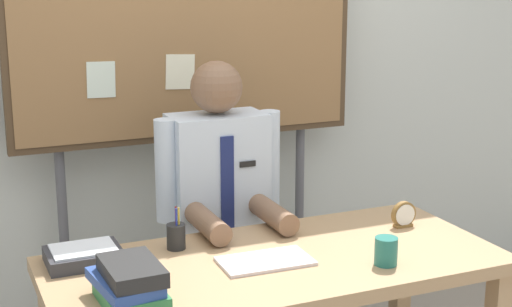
# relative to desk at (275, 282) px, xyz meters

# --- Properties ---
(back_wall) EXTENTS (6.40, 0.08, 2.70)m
(back_wall) POSITION_rel_desk_xyz_m (0.00, 1.15, 0.72)
(back_wall) COLOR silver
(back_wall) RESTS_ON ground_plane
(desk) EXTENTS (1.64, 0.74, 0.72)m
(desk) POSITION_rel_desk_xyz_m (0.00, 0.00, 0.00)
(desk) COLOR tan
(desk) RESTS_ON ground_plane
(person) EXTENTS (0.55, 0.56, 1.37)m
(person) POSITION_rel_desk_xyz_m (0.00, 0.57, 0.00)
(person) COLOR #2D2D33
(person) RESTS_ON ground_plane
(bulletin_board) EXTENTS (1.61, 0.09, 2.03)m
(bulletin_board) POSITION_rel_desk_xyz_m (-0.00, 0.95, 0.84)
(bulletin_board) COLOR #4C3823
(bulletin_board) RESTS_ON ground_plane
(book_stack) EXTENTS (0.21, 0.30, 0.13)m
(book_stack) POSITION_rel_desk_xyz_m (-0.57, -0.16, 0.15)
(book_stack) COLOR #337F47
(book_stack) RESTS_ON desk
(open_notebook) EXTENTS (0.33, 0.20, 0.01)m
(open_notebook) POSITION_rel_desk_xyz_m (-0.05, -0.02, 0.10)
(open_notebook) COLOR silver
(open_notebook) RESTS_ON desk
(desk_clock) EXTENTS (0.11, 0.04, 0.11)m
(desk_clock) POSITION_rel_desk_xyz_m (0.62, 0.11, 0.14)
(desk_clock) COLOR olive
(desk_clock) RESTS_ON desk
(coffee_mug) EXTENTS (0.08, 0.08, 0.10)m
(coffee_mug) POSITION_rel_desk_xyz_m (0.33, -0.20, 0.14)
(coffee_mug) COLOR #267266
(coffee_mug) RESTS_ON desk
(pen_holder) EXTENTS (0.07, 0.07, 0.16)m
(pen_holder) POSITION_rel_desk_xyz_m (-0.30, 0.24, 0.14)
(pen_holder) COLOR #262626
(pen_holder) RESTS_ON desk
(paper_tray) EXTENTS (0.26, 0.20, 0.06)m
(paper_tray) POSITION_rel_desk_xyz_m (-0.64, 0.23, 0.12)
(paper_tray) COLOR #333338
(paper_tray) RESTS_ON desk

